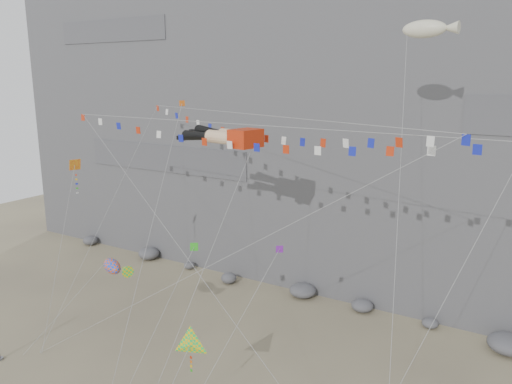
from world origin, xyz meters
The scene contains 12 objects.
cliff centered at (0.00, 32.00, 25.00)m, with size 80.00×28.00×50.00m, color slate.
talus_boulders centered at (0.00, 17.00, 0.60)m, with size 60.00×3.00×1.20m, color #5A5A5F, non-canonical shape.
legs_kite centered at (-1.41, 6.13, 16.59)m, with size 7.55×16.13×21.78m.
flag_banner_upper centered at (0.38, 7.86, 18.09)m, with size 30.57×16.85×24.84m.
flag_banner_lower centered at (1.27, 4.38, 17.70)m, with size 34.05×7.93×21.80m.
harlequin_kite centered at (-12.43, 1.51, 14.13)m, with size 1.71×5.27×15.13m.
fish_windsock centered at (-8.28, 0.81, 6.87)m, with size 7.36×5.78×9.82m.
delta_kite centered at (2.06, -2.85, 5.21)m, with size 2.31×6.02×7.46m.
blimp_windsock centered at (11.39, 10.04, 23.74)m, with size 4.48×12.67×26.65m.
small_kite_a centered at (-6.15, 6.81, 18.17)m, with size 4.76×14.28×23.61m.
small_kite_b centered at (4.75, 3.02, 9.71)m, with size 2.74×10.08×13.83m.
small_kite_c centered at (-1.37, 1.99, 9.16)m, with size 1.23×9.97×13.09m.
Camera 1 is at (19.37, -23.93, 20.73)m, focal length 35.00 mm.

